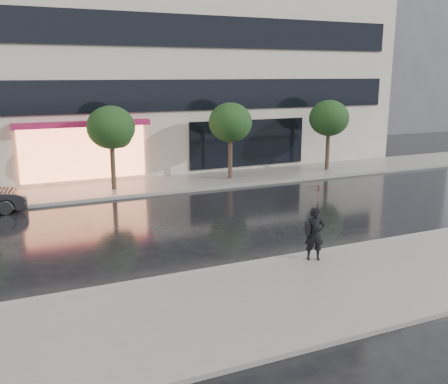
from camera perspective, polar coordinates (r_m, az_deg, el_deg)
ground at (r=15.92m, az=5.98°, el=-6.49°), size 120.00×120.00×0.00m
sidewalk_near at (r=13.39m, az=13.04°, el=-10.45°), size 60.00×4.50×0.12m
sidewalk_far at (r=24.95m, az=-5.81°, el=0.98°), size 60.00×3.50×0.12m
curb_near at (r=15.09m, az=7.89°, el=-7.40°), size 60.00×0.25×0.14m
curb_far at (r=23.33m, az=-4.45°, el=0.16°), size 60.00×0.25×0.14m
office_building at (r=32.01m, az=-10.83°, el=19.64°), size 30.00×12.76×18.00m
bg_building_right at (r=52.99m, az=15.93°, el=15.72°), size 12.00×12.00×16.00m
tree_mid_west at (r=23.55m, az=-12.65°, el=7.04°), size 2.20×2.20×3.99m
tree_mid_east at (r=25.41m, az=0.82°, el=7.81°), size 2.20×2.20×3.99m
tree_far_east at (r=28.45m, az=11.97°, el=8.12°), size 2.20×2.20×3.99m
pedestrian_with_umbrella at (r=14.43m, az=10.57°, el=-2.08°), size 1.22×1.23×2.23m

